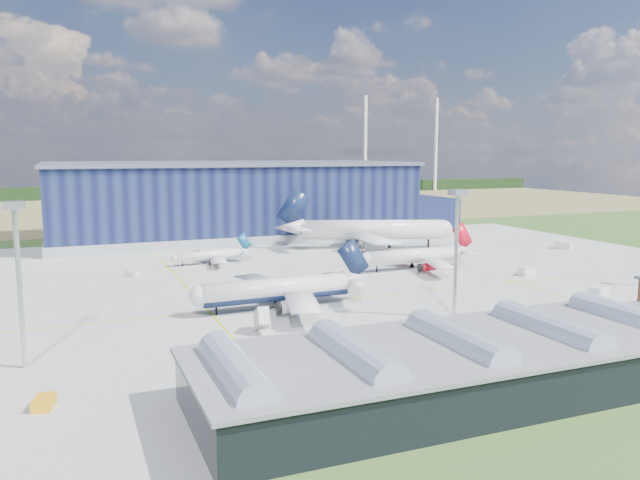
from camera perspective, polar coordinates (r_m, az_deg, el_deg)
The scene contains 20 objects.
ground at distance 136.29m, azimuth 1.49°, elevation -4.46°, with size 600.00×600.00×0.00m, color #2C491B.
apron at distance 145.29m, azimuth -0.09°, elevation -3.66°, with size 220.00×160.00×0.08m.
farmland at distance 347.25m, azimuth -13.25°, elevation 2.96°, with size 600.00×220.00×0.01m, color olive.
treeline at distance 425.97m, azimuth -14.96°, elevation 4.34°, with size 600.00×8.00×8.00m, color black.
hangar at distance 224.54m, azimuth -7.60°, elevation 3.40°, with size 145.00×62.00×26.10m.
glass_concourse at distance 81.87m, azimuth 14.55°, elevation -10.61°, with size 78.00×23.00×8.60m.
light_mast_west at distance 93.13m, azimuth -25.92°, elevation -1.47°, with size 2.60×2.60×23.00m.
light_mast_center at distance 112.52m, azimuth 12.38°, elevation 0.67°, with size 2.60×2.60×23.00m.
airliner_navy at distance 117.89m, azimuth -4.02°, elevation -3.45°, with size 37.16×36.35×12.12m, color silver, non-canonical shape.
airliner_red at distance 158.66m, azimuth 8.58°, elevation -0.75°, with size 33.70×32.96×10.99m, color silver, non-canonical shape.
airliner_widebody at distance 191.72m, azimuth 4.83°, elevation 1.89°, with size 55.47×54.27×18.09m, color silver, non-canonical shape.
airliner_regional at distance 167.39m, azimuth -10.14°, elevation -0.94°, with size 22.90×22.41×7.47m, color silver, non-canonical shape.
gse_tug_a at distance 81.20m, azimuth -23.94°, elevation -13.45°, with size 2.08×3.40×1.42m, color orange.
gse_tug_b at distance 95.11m, azimuth 10.68°, elevation -9.73°, with size 2.16×3.25×1.41m, color orange.
gse_van_a at distance 158.86m, azimuth 18.40°, elevation -2.68°, with size 2.14×4.90×2.14m, color silver.
gse_van_b at distance 204.90m, azimuth 21.32°, elevation -0.47°, with size 2.25×4.92×2.25m, color silver.
gse_cart_b at distance 156.11m, azimuth -16.72°, elevation -2.94°, with size 2.14×3.22×1.39m, color silver.
gse_van_c at distance 139.32m, azimuth 24.10°, elevation -4.36°, with size 2.55×5.32×2.55m, color silver.
airstair at distance 103.91m, azimuth -5.36°, elevation -7.65°, with size 1.84×4.60×2.94m, color silver.
car_a at distance 97.29m, azimuth 14.71°, elevation -9.49°, with size 1.51×3.76×1.28m, color #99999E.
Camera 1 is at (-53.48, -121.83, 29.52)m, focal length 35.00 mm.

